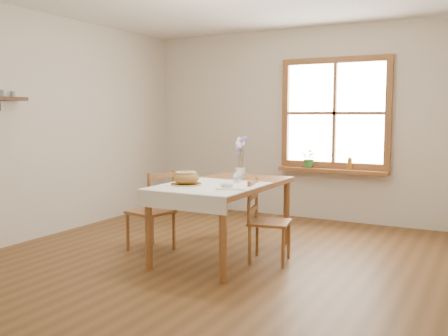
# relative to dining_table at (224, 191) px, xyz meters

# --- Properties ---
(ground) EXTENTS (5.00, 5.00, 0.00)m
(ground) POSITION_rel_dining_table_xyz_m (0.00, -0.30, -0.66)
(ground) COLOR brown
(ground) RESTS_ON ground
(room_walls) EXTENTS (4.60, 5.10, 2.65)m
(room_walls) POSITION_rel_dining_table_xyz_m (0.00, -0.30, 1.04)
(room_walls) COLOR beige
(room_walls) RESTS_ON ground
(window) EXTENTS (1.46, 0.08, 1.46)m
(window) POSITION_rel_dining_table_xyz_m (0.50, 2.17, 0.79)
(window) COLOR #94592D
(window) RESTS_ON ground
(window_sill) EXTENTS (1.46, 0.20, 0.05)m
(window_sill) POSITION_rel_dining_table_xyz_m (0.50, 2.10, 0.03)
(window_sill) COLOR #94592D
(window_sill) RESTS_ON ground
(wall_shelf) EXTENTS (0.16, 0.60, 0.24)m
(wall_shelf) POSITION_rel_dining_table_xyz_m (-2.16, -0.90, 0.94)
(wall_shelf) COLOR #482817
(wall_shelf) RESTS_ON ground
(dining_table) EXTENTS (0.90, 1.60, 0.75)m
(dining_table) POSITION_rel_dining_table_xyz_m (0.00, 0.00, 0.00)
(dining_table) COLOR #94592D
(dining_table) RESTS_ON ground
(table_linen) EXTENTS (0.91, 0.99, 0.01)m
(table_linen) POSITION_rel_dining_table_xyz_m (0.00, -0.30, 0.09)
(table_linen) COLOR silver
(table_linen) RESTS_ON dining_table
(chair_left) EXTENTS (0.49, 0.48, 0.85)m
(chair_left) POSITION_rel_dining_table_xyz_m (-0.78, -0.19, -0.24)
(chair_left) COLOR #94592D
(chair_left) RESTS_ON ground
(chair_right) EXTENTS (0.46, 0.45, 0.81)m
(chair_right) POSITION_rel_dining_table_xyz_m (0.50, 0.02, -0.26)
(chair_right) COLOR #94592D
(chair_right) RESTS_ON ground
(bread_plate) EXTENTS (0.37, 0.37, 0.02)m
(bread_plate) POSITION_rel_dining_table_xyz_m (-0.21, -0.38, 0.10)
(bread_plate) COLOR silver
(bread_plate) RESTS_ON table_linen
(bread_loaf) EXTENTS (0.25, 0.25, 0.14)m
(bread_loaf) POSITION_rel_dining_table_xyz_m (-0.21, -0.38, 0.18)
(bread_loaf) COLOR #AE7E3D
(bread_loaf) RESTS_ON bread_plate
(egg_napkin) EXTENTS (0.33, 0.30, 0.01)m
(egg_napkin) POSITION_rel_dining_table_xyz_m (0.27, -0.35, 0.10)
(egg_napkin) COLOR silver
(egg_napkin) RESTS_ON table_linen
(eggs) EXTENTS (0.25, 0.24, 0.04)m
(eggs) POSITION_rel_dining_table_xyz_m (0.27, -0.35, 0.13)
(eggs) COLOR white
(eggs) RESTS_ON egg_napkin
(salt_shaker) EXTENTS (0.06, 0.06, 0.10)m
(salt_shaker) POSITION_rel_dining_table_xyz_m (0.13, 0.07, 0.15)
(salt_shaker) COLOR silver
(salt_shaker) RESTS_ON table_linen
(pepper_shaker) EXTENTS (0.06, 0.06, 0.10)m
(pepper_shaker) POSITION_rel_dining_table_xyz_m (0.14, -0.02, 0.15)
(pepper_shaker) COLOR silver
(pepper_shaker) RESTS_ON table_linen
(flower_vase) EXTENTS (0.12, 0.12, 0.11)m
(flower_vase) POSITION_rel_dining_table_xyz_m (-0.00, 0.37, 0.14)
(flower_vase) COLOR silver
(flower_vase) RESTS_ON dining_table
(lavender_bouquet) EXTENTS (0.18, 0.18, 0.33)m
(lavender_bouquet) POSITION_rel_dining_table_xyz_m (-0.00, 0.37, 0.36)
(lavender_bouquet) COLOR #7B60AA
(lavender_bouquet) RESTS_ON flower_vase
(potted_plant) EXTENTS (0.30, 0.31, 0.20)m
(potted_plant) POSITION_rel_dining_table_xyz_m (0.18, 2.10, 0.15)
(potted_plant) COLOR #31742E
(potted_plant) RESTS_ON window_sill
(amber_bottle) EXTENTS (0.07, 0.07, 0.17)m
(amber_bottle) POSITION_rel_dining_table_xyz_m (0.73, 2.10, 0.13)
(amber_bottle) COLOR #A1661D
(amber_bottle) RESTS_ON window_sill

